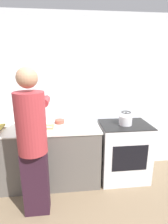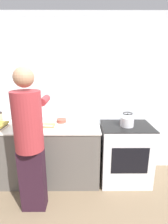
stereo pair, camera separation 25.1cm
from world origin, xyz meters
name	(u,v)px [view 2 (the right image)]	position (x,y,z in m)	size (l,w,h in m)	color
ground_plane	(71,191)	(0.00, 0.00, 0.00)	(12.00, 12.00, 0.00)	#7A664C
wall_back	(72,97)	(0.00, 0.70, 1.30)	(8.00, 0.05, 2.60)	silver
counter	(46,153)	(-0.40, 0.32, 0.46)	(1.69, 0.66, 0.92)	#5B5651
oven	(125,153)	(0.86, 0.29, 0.47)	(0.76, 0.58, 0.94)	silver
person	(30,138)	(-0.45, -0.27, 0.99)	(0.38, 0.62, 1.82)	#2D1624
cutting_board	(42,126)	(-0.43, 0.31, 0.93)	(0.38, 0.18, 0.02)	#A87A4C
knife	(44,125)	(-0.40, 0.29, 0.94)	(0.25, 0.09, 0.01)	silver
kettle	(127,121)	(0.85, 0.27, 1.02)	(0.20, 0.20, 0.20)	silver
bowl_prep	(61,121)	(-0.16, 0.49, 0.95)	(0.15, 0.15, 0.05)	#9E4738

